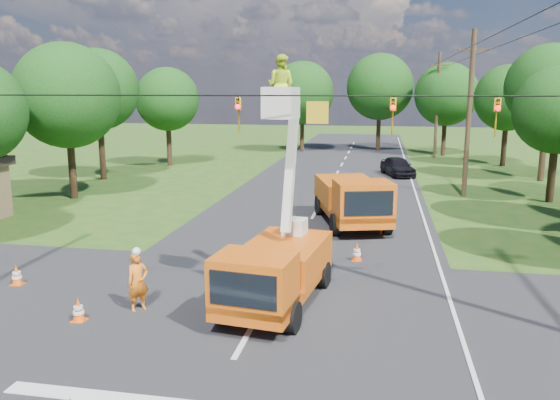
% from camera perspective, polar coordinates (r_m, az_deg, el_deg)
% --- Properties ---
extents(ground, '(140.00, 140.00, 0.00)m').
position_cam_1_polar(ground, '(33.65, 4.64, 0.31)').
color(ground, '#215118').
rests_on(ground, ground).
extents(road_main, '(12.00, 100.00, 0.06)m').
position_cam_1_polar(road_main, '(33.65, 4.64, 0.31)').
color(road_main, black).
rests_on(road_main, ground).
extents(road_cross, '(56.00, 10.00, 0.07)m').
position_cam_1_polar(road_cross, '(16.53, -1.98, -11.55)').
color(road_cross, black).
rests_on(road_cross, ground).
extents(edge_line, '(0.12, 90.00, 0.02)m').
position_cam_1_polar(edge_line, '(33.56, 14.19, -0.04)').
color(edge_line, silver).
rests_on(edge_line, ground).
extents(bucket_truck, '(2.87, 5.98, 7.45)m').
position_cam_1_polar(bucket_truck, '(16.39, -0.39, -5.82)').
color(bucket_truck, '#D74F0F').
rests_on(bucket_truck, ground).
extents(second_truck, '(4.22, 7.13, 2.52)m').
position_cam_1_polar(second_truck, '(26.45, 7.54, 0.10)').
color(second_truck, '#D74F0F').
rests_on(second_truck, ground).
extents(ground_worker, '(0.76, 0.78, 1.81)m').
position_cam_1_polar(ground_worker, '(16.78, -14.62, -8.27)').
color(ground_worker, '#FA5C15').
rests_on(ground_worker, ground).
extents(distant_car, '(2.97, 4.66, 1.48)m').
position_cam_1_polar(distant_car, '(42.75, 12.19, 3.46)').
color(distant_car, black).
rests_on(distant_car, ground).
extents(traffic_cone_2, '(0.38, 0.38, 0.71)m').
position_cam_1_polar(traffic_cone_2, '(21.16, 8.04, -5.43)').
color(traffic_cone_2, '#F9580D').
rests_on(traffic_cone_2, ground).
extents(traffic_cone_3, '(0.38, 0.38, 0.71)m').
position_cam_1_polar(traffic_cone_3, '(25.29, 10.85, -2.74)').
color(traffic_cone_3, '#F9580D').
rests_on(traffic_cone_3, ground).
extents(traffic_cone_4, '(0.38, 0.38, 0.71)m').
position_cam_1_polar(traffic_cone_4, '(16.68, -20.31, -10.73)').
color(traffic_cone_4, '#F9580D').
rests_on(traffic_cone_4, ground).
extents(traffic_cone_5, '(0.38, 0.38, 0.71)m').
position_cam_1_polar(traffic_cone_5, '(20.45, -25.81, -7.09)').
color(traffic_cone_5, '#F9580D').
rests_on(traffic_cone_5, ground).
extents(pole_right_mid, '(1.80, 0.30, 10.00)m').
position_cam_1_polar(pole_right_mid, '(35.27, 19.15, 8.59)').
color(pole_right_mid, '#4C3823').
rests_on(pole_right_mid, ground).
extents(pole_right_far, '(1.80, 0.30, 10.00)m').
position_cam_1_polar(pole_right_far, '(55.12, 16.11, 9.55)').
color(pole_right_far, '#4C3823').
rests_on(pole_right_far, ground).
extents(signal_span, '(18.00, 0.29, 1.07)m').
position_cam_1_polar(signal_span, '(14.90, 6.35, 9.16)').
color(signal_span, black).
rests_on(signal_span, ground).
extents(tree_left_d, '(6.20, 6.20, 9.24)m').
position_cam_1_polar(tree_left_d, '(35.03, -21.39, 10.10)').
color(tree_left_d, '#382616').
rests_on(tree_left_d, ground).
extents(tree_left_e, '(5.80, 5.80, 9.41)m').
position_cam_1_polar(tree_left_e, '(41.99, -18.48, 10.87)').
color(tree_left_e, '#382616').
rests_on(tree_left_e, ground).
extents(tree_left_f, '(5.40, 5.40, 8.40)m').
position_cam_1_polar(tree_left_f, '(48.39, -11.69, 10.25)').
color(tree_left_f, '#382616').
rests_on(tree_left_f, ground).
extents(tree_right_c, '(5.00, 5.00, 7.83)m').
position_cam_1_polar(tree_right_c, '(35.29, 27.05, 8.32)').
color(tree_right_c, '#382616').
rests_on(tree_right_c, ground).
extents(tree_right_d, '(6.00, 6.00, 9.70)m').
position_cam_1_polar(tree_right_d, '(43.40, 26.31, 10.54)').
color(tree_right_d, '#382616').
rests_on(tree_right_d, ground).
extents(tree_right_e, '(5.60, 5.60, 8.63)m').
position_cam_1_polar(tree_right_e, '(50.95, 22.71, 9.81)').
color(tree_right_e, '#382616').
rests_on(tree_right_e, ground).
extents(tree_far_a, '(6.60, 6.60, 9.50)m').
position_cam_1_polar(tree_far_a, '(58.45, 2.35, 11.12)').
color(tree_far_a, '#382616').
rests_on(tree_far_a, ground).
extents(tree_far_b, '(7.00, 7.00, 10.32)m').
position_cam_1_polar(tree_far_b, '(59.86, 10.40, 11.55)').
color(tree_far_b, '#382616').
rests_on(tree_far_b, ground).
extents(tree_far_c, '(6.20, 6.20, 9.18)m').
position_cam_1_polar(tree_far_c, '(57.19, 16.99, 10.51)').
color(tree_far_c, '#382616').
rests_on(tree_far_c, ground).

